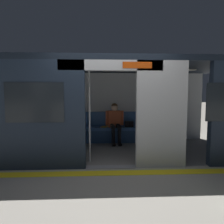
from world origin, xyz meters
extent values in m
plane|color=gray|center=(0.00, 0.00, 0.00)|extent=(60.00, 60.00, 0.00)
cube|color=yellow|center=(0.00, 0.30, 0.00)|extent=(8.00, 0.24, 0.01)
cube|color=#ADAFB5|center=(-1.00, 0.02, 1.06)|extent=(1.00, 0.12, 2.13)
cube|color=black|center=(-1.00, 0.03, 1.32)|extent=(0.55, 0.02, 0.55)
cube|color=#192333|center=(1.85, 0.00, 1.06)|extent=(2.70, 0.16, 2.13)
cube|color=black|center=(1.45, 0.09, 1.32)|extent=(1.10, 0.02, 0.76)
cube|color=#ADAFB5|center=(0.00, 0.00, 2.03)|extent=(2.01, 0.16, 0.20)
cube|color=#BF3F0C|center=(-0.50, 0.09, 2.03)|extent=(0.56, 0.02, 0.12)
cube|color=black|center=(0.00, -1.23, 2.19)|extent=(6.40, 2.63, 0.12)
cube|color=gray|center=(0.00, -1.23, 0.00)|extent=(6.08, 2.47, 0.01)
cube|color=silver|center=(0.00, -2.47, 1.06)|extent=(6.08, 0.10, 2.13)
cube|color=#38609E|center=(0.00, -2.41, 0.69)|extent=(3.52, 0.06, 0.45)
cube|color=white|center=(0.00, -1.23, 2.10)|extent=(4.48, 0.16, 0.03)
cube|color=gray|center=(0.00, 0.00, 0.01)|extent=(1.00, 0.19, 0.01)
cube|color=#38609E|center=(0.00, -2.19, 0.42)|extent=(2.48, 0.44, 0.09)
cube|color=navy|center=(0.00, -1.99, 0.19)|extent=(2.48, 0.04, 0.37)
cube|color=#CC5933|center=(-0.20, -2.17, 0.71)|extent=(0.40, 0.25, 0.50)
sphere|color=beige|center=(-0.20, -2.17, 1.06)|extent=(0.21, 0.21, 0.21)
sphere|color=brown|center=(-0.20, -2.18, 1.10)|extent=(0.19, 0.19, 0.19)
cylinder|color=#CC5933|center=(-0.44, -2.15, 0.74)|extent=(0.08, 0.08, 0.44)
cylinder|color=#CC5933|center=(0.03, -2.12, 0.74)|extent=(0.08, 0.08, 0.44)
cylinder|color=black|center=(-0.31, -1.97, 0.51)|extent=(0.17, 0.41, 0.14)
cylinder|color=black|center=(-0.13, -1.96, 0.51)|extent=(0.17, 0.41, 0.14)
cylinder|color=black|center=(-0.32, -1.77, 0.25)|extent=(0.10, 0.10, 0.42)
cylinder|color=black|center=(-0.14, -1.76, 0.25)|extent=(0.10, 0.10, 0.42)
cube|color=black|center=(-0.33, -1.72, 0.03)|extent=(0.12, 0.23, 0.06)
cube|color=black|center=(-0.15, -1.71, 0.03)|extent=(0.12, 0.23, 0.06)
cube|color=black|center=(-0.66, -2.18, 0.55)|extent=(0.26, 0.14, 0.17)
cube|color=black|center=(-0.66, -2.10, 0.54)|extent=(0.02, 0.01, 0.14)
cube|color=gold|center=(0.12, -2.15, 0.48)|extent=(0.22, 0.26, 0.03)
cylinder|color=silver|center=(0.44, -0.36, 1.05)|extent=(0.04, 0.04, 2.11)
camera|label=1|loc=(0.16, 3.97, 1.49)|focal=32.42mm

